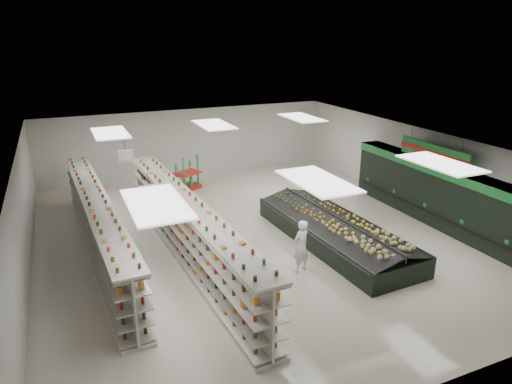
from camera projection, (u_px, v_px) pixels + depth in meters
name	position (u px, v px, depth m)	size (l,w,h in m)	color
floor	(254.00, 235.00, 15.79)	(16.00, 16.00, 0.00)	beige
ceiling	(254.00, 145.00, 14.74)	(14.00, 16.00, 0.02)	white
wall_back	(189.00, 142.00, 22.19)	(14.00, 0.02, 3.20)	silver
wall_front	(426.00, 323.00, 8.35)	(14.00, 0.02, 3.20)	silver
wall_left	(22.00, 225.00, 12.62)	(0.02, 16.00, 3.20)	silver
wall_right	(417.00, 168.00, 17.91)	(0.02, 16.00, 3.20)	silver
produce_wall_case	(435.00, 190.00, 16.56)	(0.93, 8.00, 2.20)	black
aisle_sign_near	(149.00, 192.00, 11.72)	(0.52, 0.06, 0.75)	white
aisle_sign_far	(125.00, 156.00, 15.18)	(0.52, 0.06, 0.75)	white
hortifruti_banner	(434.00, 153.00, 15.98)	(0.12, 3.20, 0.95)	#207832
gondola_left	(99.00, 229.00, 14.24)	(1.30, 10.67, 1.84)	beige
gondola_center	(187.00, 231.00, 13.96)	(1.39, 11.18, 1.93)	beige
produce_island	(335.00, 230.00, 15.12)	(2.69, 6.64, 0.98)	black
soda_endcap	(187.00, 174.00, 20.25)	(1.32, 1.15, 1.42)	#A41E12
shopper_main	(301.00, 246.00, 13.19)	(0.58, 0.38, 1.59)	white
shopper_background	(147.00, 190.00, 17.44)	(0.91, 0.56, 1.87)	tan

